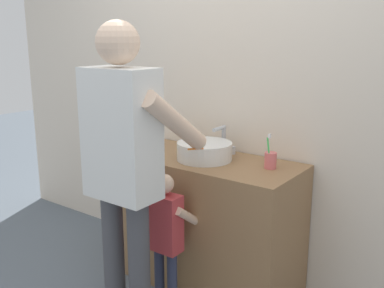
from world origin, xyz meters
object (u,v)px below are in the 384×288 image
at_px(soap_bottle, 155,141).
at_px(child_toddler, 166,231).
at_px(adult_parent, 124,153).
at_px(toothbrush_cup, 270,160).

relative_size(soap_bottle, child_toddler, 0.20).
bearing_deg(adult_parent, toothbrush_cup, 54.70).
bearing_deg(child_toddler, toothbrush_cup, 47.87).
height_order(child_toddler, adult_parent, adult_parent).
height_order(toothbrush_cup, soap_bottle, toothbrush_cup).
bearing_deg(soap_bottle, child_toddler, -43.52).
distance_m(toothbrush_cup, soap_bottle, 0.81).
relative_size(toothbrush_cup, child_toddler, 0.25).
distance_m(soap_bottle, adult_parent, 0.69).
distance_m(toothbrush_cup, child_toddler, 0.73).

